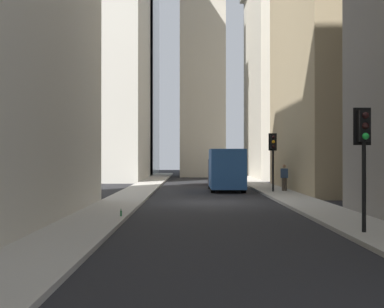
{
  "coord_description": "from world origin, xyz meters",
  "views": [
    {
      "loc": [
        -26.96,
        1.06,
        2.32
      ],
      "look_at": [
        15.58,
        0.91,
        2.56
      ],
      "focal_mm": 49.46,
      "sensor_mm": 36.0,
      "label": 1
    }
  ],
  "objects_px": {
    "traffic_light_foreground": "(364,140)",
    "traffic_light_midblock": "(273,149)",
    "pedestrian": "(284,176)",
    "delivery_truck": "(226,169)",
    "discarded_bottle": "(121,213)",
    "sedan_red": "(219,177)"
  },
  "relations": [
    {
      "from": "sedan_red",
      "to": "traffic_light_foreground",
      "type": "bearing_deg",
      "value": -174.92
    },
    {
      "from": "sedan_red",
      "to": "discarded_bottle",
      "type": "height_order",
      "value": "sedan_red"
    },
    {
      "from": "traffic_light_foreground",
      "to": "pedestrian",
      "type": "relative_size",
      "value": 2.14
    },
    {
      "from": "sedan_red",
      "to": "traffic_light_midblock",
      "type": "bearing_deg",
      "value": -165.84
    },
    {
      "from": "sedan_red",
      "to": "discarded_bottle",
      "type": "relative_size",
      "value": 15.93
    },
    {
      "from": "traffic_light_midblock",
      "to": "discarded_bottle",
      "type": "relative_size",
      "value": 13.67
    },
    {
      "from": "traffic_light_foreground",
      "to": "traffic_light_midblock",
      "type": "xyz_separation_m",
      "value": [
        18.08,
        -0.2,
        0.05
      ]
    },
    {
      "from": "traffic_light_foreground",
      "to": "traffic_light_midblock",
      "type": "bearing_deg",
      "value": -0.63
    },
    {
      "from": "traffic_light_foreground",
      "to": "sedan_red",
      "type": "bearing_deg",
      "value": 5.08
    },
    {
      "from": "delivery_truck",
      "to": "discarded_bottle",
      "type": "xyz_separation_m",
      "value": [
        -16.87,
        5.01,
        -1.21
      ]
    },
    {
      "from": "delivery_truck",
      "to": "pedestrian",
      "type": "bearing_deg",
      "value": -123.24
    },
    {
      "from": "traffic_light_midblock",
      "to": "pedestrian",
      "type": "relative_size",
      "value": 2.17
    },
    {
      "from": "pedestrian",
      "to": "delivery_truck",
      "type": "bearing_deg",
      "value": 56.76
    },
    {
      "from": "delivery_truck",
      "to": "traffic_light_midblock",
      "type": "distance_m",
      "value": 4.3
    },
    {
      "from": "traffic_light_foreground",
      "to": "traffic_light_midblock",
      "type": "relative_size",
      "value": 0.98
    },
    {
      "from": "delivery_truck",
      "to": "sedan_red",
      "type": "xyz_separation_m",
      "value": [
        8.08,
        0.0,
        -0.8
      ]
    },
    {
      "from": "traffic_light_foreground",
      "to": "traffic_light_midblock",
      "type": "height_order",
      "value": "traffic_light_midblock"
    },
    {
      "from": "delivery_truck",
      "to": "traffic_light_foreground",
      "type": "height_order",
      "value": "traffic_light_foreground"
    },
    {
      "from": "traffic_light_midblock",
      "to": "discarded_bottle",
      "type": "bearing_deg",
      "value": 150.7
    },
    {
      "from": "pedestrian",
      "to": "traffic_light_foreground",
      "type": "bearing_deg",
      "value": 176.88
    },
    {
      "from": "traffic_light_foreground",
      "to": "discarded_bottle",
      "type": "relative_size",
      "value": 13.45
    },
    {
      "from": "discarded_bottle",
      "to": "traffic_light_midblock",
      "type": "bearing_deg",
      "value": -29.3
    }
  ]
}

